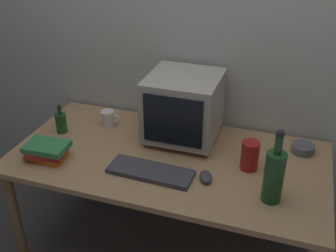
{
  "coord_description": "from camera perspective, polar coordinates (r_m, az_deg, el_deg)",
  "views": [
    {
      "loc": [
        0.57,
        -1.7,
        1.88
      ],
      "look_at": [
        0.0,
        0.0,
        0.88
      ],
      "focal_mm": 43.66,
      "sensor_mm": 36.0,
      "label": 1
    }
  ],
  "objects": [
    {
      "name": "back_wall",
      "position": [
        2.34,
        3.81,
        13.32
      ],
      "size": [
        4.0,
        0.08,
        2.5
      ],
      "primitive_type": "cube",
      "color": "beige",
      "rests_on": "ground"
    },
    {
      "name": "desk",
      "position": [
        2.19,
        -0.0,
        -5.86
      ],
      "size": [
        1.64,
        0.83,
        0.7
      ],
      "color": "tan",
      "rests_on": "ground"
    },
    {
      "name": "crt_monitor",
      "position": [
        2.22,
        2.17,
        2.7
      ],
      "size": [
        0.38,
        0.39,
        0.37
      ],
      "color": "#B2AD9E",
      "rests_on": "desk"
    },
    {
      "name": "keyboard",
      "position": [
        2.01,
        -2.45,
        -6.38
      ],
      "size": [
        0.42,
        0.16,
        0.02
      ],
      "primitive_type": "cube",
      "rotation": [
        0.0,
        0.0,
        -0.03
      ],
      "color": "#3F3F47",
      "rests_on": "desk"
    },
    {
      "name": "computer_mouse",
      "position": [
        1.97,
        5.29,
        -7.08
      ],
      "size": [
        0.09,
        0.11,
        0.04
      ],
      "primitive_type": "ellipsoid",
      "rotation": [
        0.0,
        0.0,
        0.36
      ],
      "color": "#3F3F47",
      "rests_on": "desk"
    },
    {
      "name": "bottle_tall",
      "position": [
        1.84,
        14.58,
        -6.61
      ],
      "size": [
        0.09,
        0.09,
        0.36
      ],
      "color": "#1E4C23",
      "rests_on": "desk"
    },
    {
      "name": "bottle_short",
      "position": [
        2.41,
        -14.71,
        0.55
      ],
      "size": [
        0.06,
        0.06,
        0.17
      ],
      "color": "#1E4C23",
      "rests_on": "desk"
    },
    {
      "name": "book_stack",
      "position": [
        2.19,
        -16.55,
        -3.35
      ],
      "size": [
        0.22,
        0.16,
        0.09
      ],
      "color": "orange",
      "rests_on": "desk"
    },
    {
      "name": "mug",
      "position": [
        2.44,
        -8.37,
        1.1
      ],
      "size": [
        0.12,
        0.08,
        0.09
      ],
      "color": "white",
      "rests_on": "desk"
    },
    {
      "name": "cd_spindle",
      "position": [
        2.28,
        18.31,
        -2.99
      ],
      "size": [
        0.12,
        0.12,
        0.04
      ],
      "primitive_type": "cylinder",
      "color": "#595B66",
      "rests_on": "desk"
    },
    {
      "name": "metal_canister",
      "position": [
        2.05,
        11.36,
        -4.07
      ],
      "size": [
        0.09,
        0.09,
        0.15
      ],
      "primitive_type": "cylinder",
      "color": "#A51E19",
      "rests_on": "desk"
    }
  ]
}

